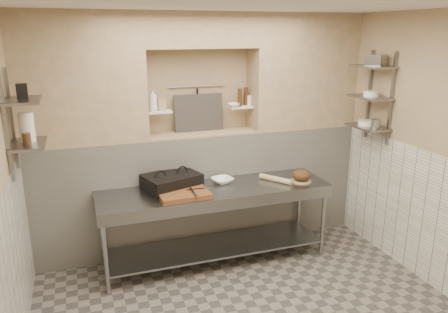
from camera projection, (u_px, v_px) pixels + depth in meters
name	position (u px, v px, depth m)	size (l,w,h in m)	color
wall_back	(196.00, 130.00, 5.46)	(4.00, 0.10, 2.80)	tan
backwall_lower	(202.00, 189.00, 5.43)	(4.00, 0.40, 1.40)	white
alcove_sill	(201.00, 133.00, 5.24)	(1.30, 0.40, 0.02)	tan
backwall_pillar_left	(81.00, 79.00, 4.63)	(1.35, 0.40, 1.40)	tan
backwall_pillar_right	(302.00, 72.00, 5.46)	(1.35, 0.40, 1.40)	tan
backwall_header	(200.00, 30.00, 4.90)	(1.30, 0.40, 0.40)	tan
wainscot_left	(10.00, 297.00, 3.22)	(0.02, 3.90, 1.40)	white
wainscot_right	(437.00, 223.00, 4.46)	(0.02, 3.90, 1.40)	white
alcove_shelf_left	(159.00, 112.00, 5.00)	(0.28, 0.16, 0.03)	white
alcove_shelf_right	(240.00, 107.00, 5.31)	(0.28, 0.16, 0.03)	white
utensil_rail	(197.00, 86.00, 5.24)	(0.02, 0.02, 0.70)	gray
hanging_steel	(197.00, 101.00, 5.27)	(0.02, 0.02, 0.30)	black
splash_panel	(199.00, 113.00, 5.26)	(0.60, 0.02, 0.45)	#383330
shelf_rail_left_a	(12.00, 119.00, 4.06)	(0.03, 0.03, 0.95)	slate
shelf_rail_left_b	(6.00, 128.00, 3.69)	(0.03, 0.03, 0.95)	slate
wall_shelf_left_lower	(28.00, 144.00, 3.97)	(0.30, 0.50, 0.03)	slate
wall_shelf_left_upper	(23.00, 100.00, 3.86)	(0.30, 0.50, 0.03)	slate
shelf_rail_right_a	(369.00, 94.00, 5.28)	(0.03, 0.03, 1.05)	slate
shelf_rail_right_b	(391.00, 99.00, 4.91)	(0.03, 0.03, 1.05)	slate
wall_shelf_right_lower	(367.00, 127.00, 5.15)	(0.30, 0.50, 0.03)	slate
wall_shelf_right_mid	(370.00, 97.00, 5.05)	(0.30, 0.50, 0.03)	slate
wall_shelf_right_upper	(373.00, 67.00, 4.96)	(0.30, 0.50, 0.03)	slate
prep_table	(215.00, 210.00, 4.93)	(2.60, 0.70, 0.90)	gray
panini_press	(172.00, 181.00, 4.86)	(0.69, 0.59, 0.16)	black
cutting_board	(184.00, 194.00, 4.63)	(0.53, 0.37, 0.05)	brown
knife_blade	(199.00, 189.00, 4.71)	(0.27, 0.03, 0.01)	gray
tongs	(194.00, 193.00, 4.58)	(0.02, 0.02, 0.27)	gray
mixing_bowl	(222.00, 180.00, 5.04)	(0.24, 0.24, 0.06)	white
rolling_pin	(276.00, 179.00, 5.08)	(0.06, 0.06, 0.41)	tan
bread_board	(301.00, 181.00, 5.09)	(0.23, 0.23, 0.01)	tan
bread_loaf	(301.00, 175.00, 5.07)	(0.21, 0.21, 0.13)	#4C2D19
bottle_soap	(153.00, 100.00, 4.92)	(0.10, 0.10, 0.25)	white
jar_alcove	(162.00, 105.00, 5.00)	(0.09, 0.09, 0.13)	tan
bowl_alcove	(234.00, 105.00, 5.23)	(0.14, 0.14, 0.04)	white
condiment_a	(246.00, 96.00, 5.34)	(0.06, 0.06, 0.22)	#3D2312
condiment_b	(240.00, 97.00, 5.26)	(0.05, 0.05, 0.21)	#3D2312
condiment_c	(249.00, 100.00, 5.35)	(0.07, 0.07, 0.12)	white
jug_left	(27.00, 127.00, 3.98)	(0.13, 0.13, 0.27)	white
jar_left	(27.00, 139.00, 3.88)	(0.07, 0.07, 0.11)	#3D2312
box_left_upper	(22.00, 91.00, 3.87)	(0.09, 0.09, 0.13)	black
bowl_right	(366.00, 123.00, 5.16)	(0.19, 0.19, 0.06)	white
canister_right	(376.00, 124.00, 5.00)	(0.10, 0.10, 0.10)	gray
bowl_right_mid	(371.00, 94.00, 5.03)	(0.17, 0.17, 0.06)	white
basket_right	(376.00, 60.00, 4.90)	(0.16, 0.20, 0.12)	gray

